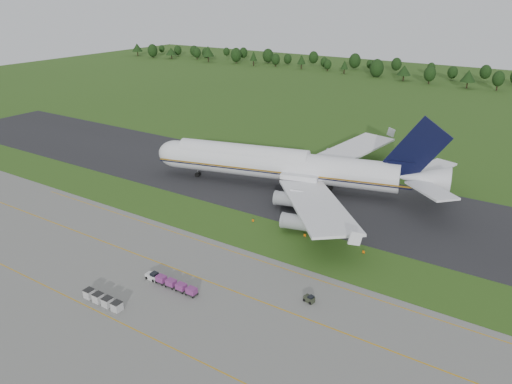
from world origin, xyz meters
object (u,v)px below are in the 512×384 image
Objects in this scene: edge_markers at (305,235)px; baggage_train at (170,283)px; aircraft at (286,165)px; uld_row at (103,300)px; utility_cart at (309,299)px.

baggage_train is at bearing -109.72° from edge_markers.
edge_markers is at bearing -51.39° from aircraft.
baggage_train is 1.37× the size of uld_row.
aircraft is at bearing 124.58° from utility_cart.
baggage_train reaches higher than utility_cart.
baggage_train is 33.87m from edge_markers.
edge_markers is (-12.60, 21.98, -0.29)m from utility_cart.
baggage_train is at bearing -157.61° from utility_cart.
uld_row is (-6.14, -10.67, 0.03)m from baggage_train.
edge_markers is (17.56, 42.54, -0.60)m from uld_row.
aircraft reaches higher than edge_markers.
utility_cart is at bearing 22.39° from baggage_train.
uld_row reaches higher than utility_cart.
utility_cart reaches higher than edge_markers.
aircraft is 2.90× the size of edge_markers.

